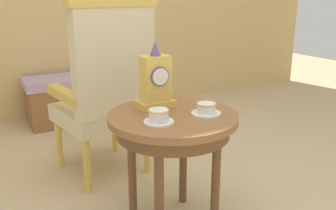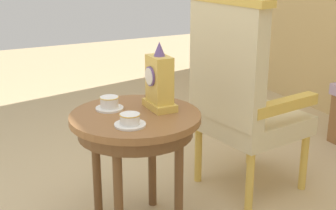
{
  "view_description": "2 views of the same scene",
  "coord_description": "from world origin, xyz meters",
  "px_view_note": "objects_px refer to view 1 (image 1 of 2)",
  "views": [
    {
      "loc": [
        -0.92,
        -1.43,
        1.17
      ],
      "look_at": [
        -0.12,
        0.06,
        0.66
      ],
      "focal_mm": 39.3,
      "sensor_mm": 36.0,
      "label": 1
    },
    {
      "loc": [
        1.96,
        -0.79,
        1.38
      ],
      "look_at": [
        -0.0,
        0.18,
        0.66
      ],
      "focal_mm": 52.08,
      "sensor_mm": 36.0,
      "label": 2
    }
  ],
  "objects_px": {
    "teacup_left": "(159,117)",
    "mantel_clock": "(156,82)",
    "teacup_right": "(206,109)",
    "window_bench": "(84,97)",
    "armchair": "(107,90)",
    "side_table": "(173,129)"
  },
  "relations": [
    {
      "from": "teacup_left",
      "to": "mantel_clock",
      "type": "relative_size",
      "value": 0.41
    },
    {
      "from": "teacup_right",
      "to": "mantel_clock",
      "type": "distance_m",
      "value": 0.3
    },
    {
      "from": "window_bench",
      "to": "armchair",
      "type": "bearing_deg",
      "value": -98.24
    },
    {
      "from": "teacup_left",
      "to": "window_bench",
      "type": "relative_size",
      "value": 0.13
    },
    {
      "from": "teacup_right",
      "to": "mantel_clock",
      "type": "xyz_separation_m",
      "value": [
        -0.16,
        0.22,
        0.11
      ]
    },
    {
      "from": "teacup_left",
      "to": "window_bench",
      "type": "height_order",
      "value": "teacup_left"
    },
    {
      "from": "teacup_left",
      "to": "armchair",
      "type": "relative_size",
      "value": 0.12
    },
    {
      "from": "side_table",
      "to": "window_bench",
      "type": "distance_m",
      "value": 1.92
    },
    {
      "from": "mantel_clock",
      "to": "window_bench",
      "type": "height_order",
      "value": "mantel_clock"
    },
    {
      "from": "side_table",
      "to": "teacup_left",
      "type": "bearing_deg",
      "value": -144.31
    },
    {
      "from": "teacup_right",
      "to": "armchair",
      "type": "bearing_deg",
      "value": 107.38
    },
    {
      "from": "teacup_left",
      "to": "mantel_clock",
      "type": "bearing_deg",
      "value": 66.44
    },
    {
      "from": "teacup_right",
      "to": "window_bench",
      "type": "distance_m",
      "value": 2.02
    },
    {
      "from": "side_table",
      "to": "window_bench",
      "type": "height_order",
      "value": "side_table"
    },
    {
      "from": "armchair",
      "to": "teacup_right",
      "type": "bearing_deg",
      "value": -72.62
    },
    {
      "from": "teacup_left",
      "to": "window_bench",
      "type": "xyz_separation_m",
      "value": [
        0.2,
        1.98,
        -0.42
      ]
    },
    {
      "from": "teacup_left",
      "to": "teacup_right",
      "type": "xyz_separation_m",
      "value": [
        0.26,
        0.0,
        -0.0
      ]
    },
    {
      "from": "side_table",
      "to": "window_bench",
      "type": "bearing_deg",
      "value": 87.67
    },
    {
      "from": "side_table",
      "to": "teacup_left",
      "type": "xyz_separation_m",
      "value": [
        -0.12,
        -0.09,
        0.11
      ]
    },
    {
      "from": "teacup_left",
      "to": "armchair",
      "type": "xyz_separation_m",
      "value": [
        0.02,
        0.77,
        -0.05
      ]
    },
    {
      "from": "side_table",
      "to": "teacup_right",
      "type": "distance_m",
      "value": 0.19
    },
    {
      "from": "teacup_left",
      "to": "mantel_clock",
      "type": "distance_m",
      "value": 0.27
    }
  ]
}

